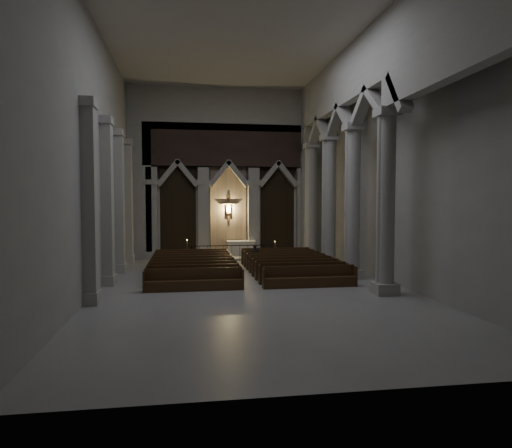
{
  "coord_description": "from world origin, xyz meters",
  "views": [
    {
      "loc": [
        -3.04,
        -21.11,
        4.09
      ],
      "look_at": [
        0.67,
        3.0,
        2.82
      ],
      "focal_mm": 32.0,
      "sensor_mm": 36.0,
      "label": 1
    }
  ],
  "objects_px": {
    "candle_stand_left": "(187,255)",
    "candle_stand_right": "(275,255)",
    "worshipper": "(255,255)",
    "pews": "(242,269)",
    "altar_rail": "(232,250)",
    "altar": "(241,248)"
  },
  "relations": [
    {
      "from": "altar",
      "to": "candle_stand_left",
      "type": "xyz_separation_m",
      "value": [
        -3.84,
        -1.47,
        -0.27
      ]
    },
    {
      "from": "altar_rail",
      "to": "pews",
      "type": "distance_m",
      "value": 5.81
    },
    {
      "from": "pews",
      "to": "altar_rail",
      "type": "bearing_deg",
      "value": 90.0
    },
    {
      "from": "altar",
      "to": "candle_stand_right",
      "type": "distance_m",
      "value": 2.84
    },
    {
      "from": "candle_stand_right",
      "to": "worshipper",
      "type": "xyz_separation_m",
      "value": [
        -1.79,
        -2.71,
        0.32
      ]
    },
    {
      "from": "altar_rail",
      "to": "pews",
      "type": "xyz_separation_m",
      "value": [
        0.0,
        -5.79,
        -0.39
      ]
    },
    {
      "from": "altar",
      "to": "pews",
      "type": "relative_size",
      "value": 0.21
    },
    {
      "from": "altar",
      "to": "candle_stand_left",
      "type": "relative_size",
      "value": 1.4
    },
    {
      "from": "candle_stand_right",
      "to": "candle_stand_left",
      "type": "bearing_deg",
      "value": 176.31
    },
    {
      "from": "candle_stand_left",
      "to": "pews",
      "type": "relative_size",
      "value": 0.15
    },
    {
      "from": "candle_stand_left",
      "to": "altar",
      "type": "bearing_deg",
      "value": 20.99
    },
    {
      "from": "worshipper",
      "to": "candle_stand_right",
      "type": "bearing_deg",
      "value": 62.75
    },
    {
      "from": "altar",
      "to": "worshipper",
      "type": "bearing_deg",
      "value": -85.86
    },
    {
      "from": "candle_stand_left",
      "to": "worshipper",
      "type": "height_order",
      "value": "candle_stand_left"
    },
    {
      "from": "altar_rail",
      "to": "pews",
      "type": "height_order",
      "value": "altar_rail"
    },
    {
      "from": "candle_stand_left",
      "to": "candle_stand_right",
      "type": "distance_m",
      "value": 5.97
    },
    {
      "from": "candle_stand_left",
      "to": "candle_stand_right",
      "type": "xyz_separation_m",
      "value": [
        5.96,
        -0.38,
        -0.04
      ]
    },
    {
      "from": "candle_stand_right",
      "to": "pews",
      "type": "distance_m",
      "value": 6.46
    },
    {
      "from": "candle_stand_left",
      "to": "pews",
      "type": "xyz_separation_m",
      "value": [
        2.98,
        -6.12,
        -0.07
      ]
    },
    {
      "from": "candle_stand_right",
      "to": "pews",
      "type": "bearing_deg",
      "value": -117.39
    },
    {
      "from": "pews",
      "to": "candle_stand_left",
      "type": "bearing_deg",
      "value": 115.99
    },
    {
      "from": "altar_rail",
      "to": "candle_stand_right",
      "type": "bearing_deg",
      "value": -1.04
    }
  ]
}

